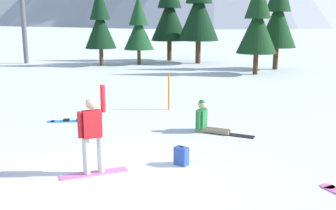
{
  "coord_description": "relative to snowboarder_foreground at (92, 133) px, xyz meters",
  "views": [
    {
      "loc": [
        3.61,
        -7.2,
        3.42
      ],
      "look_at": [
        0.14,
        3.28,
        1.0
      ],
      "focal_mm": 42.39,
      "sensor_mm": 36.0,
      "label": 1
    }
  ],
  "objects": [
    {
      "name": "backpack_blue",
      "position": [
        1.71,
        1.17,
        -0.74
      ],
      "size": [
        0.37,
        0.33,
        0.47
      ],
      "color": "#2D4C9E",
      "rests_on": "ground_plane"
    },
    {
      "name": "snowboarder_midground",
      "position": [
        1.65,
        4.1,
        -0.6
      ],
      "size": [
        1.81,
        0.65,
        1.0
      ],
      "color": "gray",
      "rests_on": "ground_plane"
    },
    {
      "name": "trail_marker_pole",
      "position": [
        -0.41,
        6.64,
        -0.25
      ],
      "size": [
        0.06,
        0.06,
        1.4
      ],
      "primitive_type": "cylinder",
      "color": "orange",
      "rests_on": "ground_plane"
    },
    {
      "name": "snowboarder_foreground",
      "position": [
        0.0,
        0.0,
        0.0
      ],
      "size": [
        1.33,
        1.19,
        2.01
      ],
      "color": "pink",
      "rests_on": "ground_plane"
    },
    {
      "name": "loose_snowboard_near_right",
      "position": [
        -2.93,
        3.9,
        -0.93
      ],
      "size": [
        1.7,
        0.88,
        0.09
      ],
      "color": "#1E8CD8",
      "rests_on": "ground_plane"
    },
    {
      "name": "pine_tree_tall",
      "position": [
        1.66,
        17.6,
        2.3
      ],
      "size": [
        2.48,
        2.48,
        5.96
      ],
      "color": "#472D19",
      "rests_on": "ground_plane"
    },
    {
      "name": "pine_tree_short",
      "position": [
        2.68,
        20.59,
        2.74
      ],
      "size": [
        2.56,
        2.56,
        6.77
      ],
      "color": "#472D19",
      "rests_on": "ground_plane"
    },
    {
      "name": "pine_tree_young",
      "position": [
        -9.56,
        18.66,
        2.22
      ],
      "size": [
        2.26,
        2.26,
        5.82
      ],
      "color": "#472D19",
      "rests_on": "ground_plane"
    },
    {
      "name": "pine_tree_slender",
      "position": [
        -7.27,
        20.32,
        1.84
      ],
      "size": [
        2.23,
        2.23,
        5.11
      ],
      "color": "#472D19",
      "rests_on": "ground_plane"
    },
    {
      "name": "pine_tree_leaning",
      "position": [
        -5.96,
        23.71,
        3.1
      ],
      "size": [
        2.98,
        2.98,
        7.43
      ],
      "color": "#472D19",
      "rests_on": "ground_plane"
    },
    {
      "name": "ground_plane",
      "position": [
        0.6,
        -0.22,
        -0.95
      ],
      "size": [
        800.0,
        800.0,
        0.0
      ],
      "primitive_type": "plane",
      "color": "silver"
    },
    {
      "name": "pine_tree_broad",
      "position": [
        -3.24,
        22.51,
        3.38
      ],
      "size": [
        3.12,
        3.12,
        7.94
      ],
      "color": "#472D19",
      "rests_on": "ground_plane"
    }
  ]
}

